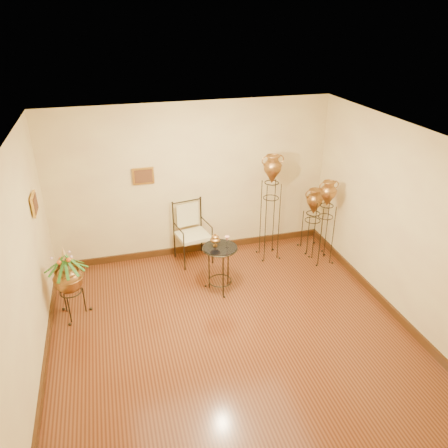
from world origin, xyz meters
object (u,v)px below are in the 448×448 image
object	(u,v)px
amphora_mid	(325,222)
armchair	(193,233)
planter_urn	(68,277)
amphora_tall	(270,206)
side_table	(220,268)

from	to	relation	value
amphora_mid	armchair	size ratio (longest dim) A/B	1.42
amphora_mid	armchair	world-z (taller)	amphora_mid
amphora_mid	planter_urn	world-z (taller)	amphora_mid
amphora_tall	armchair	distance (m)	1.46
amphora_tall	side_table	world-z (taller)	amphora_tall
armchair	side_table	xyz separation A→B (m)	(0.23, -1.02, -0.14)
planter_urn	side_table	world-z (taller)	planter_urn
armchair	side_table	size ratio (longest dim) A/B	1.10
planter_urn	side_table	xyz separation A→B (m)	(2.29, 0.07, -0.27)
amphora_tall	side_table	bearing A→B (deg)	-144.72
amphora_tall	side_table	size ratio (longest dim) A/B	1.97
amphora_mid	side_table	bearing A→B (deg)	-169.11
amphora_mid	armchair	xyz separation A→B (m)	(-2.24, 0.63, -0.24)
planter_urn	amphora_tall	bearing A→B (deg)	14.43
planter_urn	armchair	size ratio (longest dim) A/B	1.11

